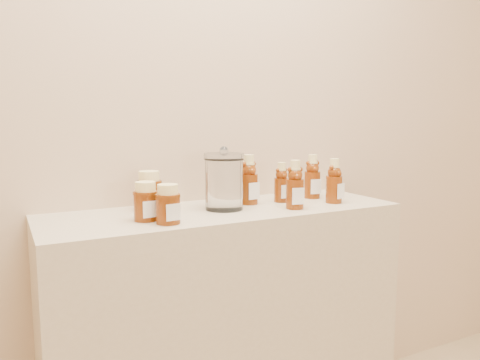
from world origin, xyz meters
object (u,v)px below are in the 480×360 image
bear_bottle_back_left (249,176)px  bear_bottle_front_left (295,181)px  glass_canister (224,179)px  display_table (226,336)px  honey_jar_left (146,201)px

bear_bottle_back_left → bear_bottle_front_left: bearing=-63.5°
bear_bottle_back_left → bear_bottle_front_left: 0.18m
glass_canister → bear_bottle_front_left: bearing=-24.3°
display_table → honey_jar_left: honey_jar_left is taller
bear_bottle_back_left → glass_canister: glass_canister is taller
display_table → glass_canister: 0.55m
bear_bottle_front_left → glass_canister: bearing=168.2°
bear_bottle_front_left → glass_canister: (-0.22, 0.10, 0.01)m
bear_bottle_back_left → display_table: bearing=-164.1°
bear_bottle_back_left → glass_canister: bearing=-164.2°
bear_bottle_front_left → glass_canister: size_ratio=0.91×
honey_jar_left → glass_canister: bearing=5.5°
display_table → bear_bottle_front_left: (0.21, -0.10, 0.54)m
display_table → glass_canister: (-0.00, -0.00, 0.55)m
display_table → bear_bottle_back_left: (0.12, 0.05, 0.55)m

